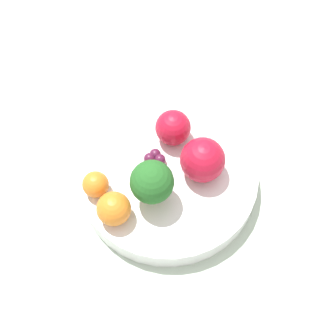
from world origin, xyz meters
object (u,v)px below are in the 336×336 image
Objects in this scene: apple_green at (173,128)px; orange_back at (114,209)px; broccoli at (152,183)px; orange_front at (96,184)px; apple_red at (203,160)px; grape_cluster at (154,158)px; bowl at (168,177)px.

apple_green is 0.14m from orange_back.
broccoli reaches higher than orange_front.
grape_cluster is at bearing -141.85° from apple_red.
apple_red is (0.01, 0.07, -0.01)m from broccoli.
apple_red is at bearing 53.67° from bowl.
orange_back reaches higher than orange_front.
broccoli reaches higher than bowl.
orange_front is (0.00, -0.13, -0.01)m from apple_green.
apple_red is (0.03, 0.04, 0.05)m from bowl.
apple_red is at bearing -2.57° from apple_green.
bowl is at bearing -126.33° from apple_red.
broccoli reaches higher than apple_green.
apple_red reaches higher than bowl.
bowl is at bearing 114.68° from broccoli.
grape_cluster is (-0.04, 0.03, -0.03)m from broccoli.
orange_front is at bearing -115.82° from apple_red.
apple_red is 1.21× the size of apple_green.
bowl is 3.44× the size of broccoli.
apple_red is 0.07m from apple_green.
broccoli is 0.06m from orange_back.
orange_front is (-0.03, -0.09, 0.03)m from bowl.
orange_front is at bearing 177.76° from orange_back.
bowl is at bearing -44.95° from apple_green.
apple_red is 0.14m from orange_front.
grape_cluster is at bearing -71.68° from apple_green.
broccoli is 0.06m from grape_cluster.
bowl is at bearing 68.99° from orange_front.
orange_front reaches higher than grape_cluster.
apple_green is at bearing 126.16° from broccoli.
apple_green reaches higher than orange_back.
bowl is 8.79× the size of grape_cluster.
bowl is 7.05× the size of orange_front.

